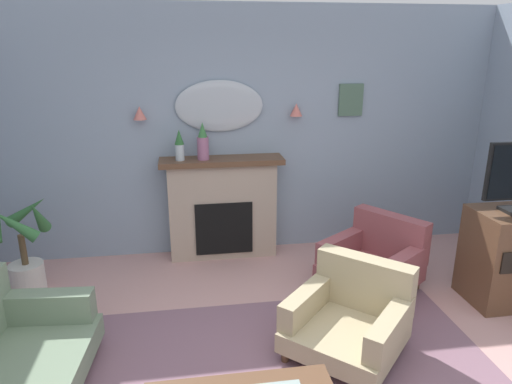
{
  "coord_description": "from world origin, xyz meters",
  "views": [
    {
      "loc": [
        -0.66,
        -2.4,
        2.33
      ],
      "look_at": [
        -0.06,
        1.51,
        1.08
      ],
      "focal_mm": 32.35,
      "sensor_mm": 36.0,
      "label": 1
    }
  ],
  "objects_px": {
    "wall_sconce_right": "(296,110)",
    "mantel_vase_left": "(179,145)",
    "mantel_vase_right": "(203,143)",
    "wall_sconce_left": "(140,113)",
    "armchair_beside_couch": "(351,316)",
    "potted_plant_corner_palm": "(24,249)",
    "fireplace": "(223,209)",
    "armchair_near_fireplace": "(375,258)",
    "framed_picture": "(351,100)",
    "wall_mirror": "(219,106)"
  },
  "relations": [
    {
      "from": "mantel_vase_right",
      "to": "wall_mirror",
      "type": "distance_m",
      "value": 0.45
    },
    {
      "from": "mantel_vase_right",
      "to": "framed_picture",
      "type": "height_order",
      "value": "framed_picture"
    },
    {
      "from": "wall_mirror",
      "to": "potted_plant_corner_palm",
      "type": "distance_m",
      "value": 2.45
    },
    {
      "from": "wall_sconce_right",
      "to": "mantel_vase_left",
      "type": "bearing_deg",
      "value": -174.73
    },
    {
      "from": "mantel_vase_left",
      "to": "armchair_beside_couch",
      "type": "relative_size",
      "value": 0.29
    },
    {
      "from": "mantel_vase_left",
      "to": "wall_sconce_left",
      "type": "xyz_separation_m",
      "value": [
        -0.4,
        0.12,
        0.33
      ]
    },
    {
      "from": "wall_sconce_right",
      "to": "armchair_beside_couch",
      "type": "relative_size",
      "value": 0.12
    },
    {
      "from": "fireplace",
      "to": "armchair_near_fireplace",
      "type": "bearing_deg",
      "value": -33.8
    },
    {
      "from": "wall_sconce_right",
      "to": "wall_sconce_left",
      "type": "bearing_deg",
      "value": 180.0
    },
    {
      "from": "wall_sconce_left",
      "to": "armchair_near_fireplace",
      "type": "height_order",
      "value": "wall_sconce_left"
    },
    {
      "from": "mantel_vase_left",
      "to": "mantel_vase_right",
      "type": "relative_size",
      "value": 0.82
    },
    {
      "from": "framed_picture",
      "to": "mantel_vase_left",
      "type": "bearing_deg",
      "value": -174.73
    },
    {
      "from": "wall_sconce_left",
      "to": "wall_sconce_right",
      "type": "xyz_separation_m",
      "value": [
        1.7,
        0.0,
        0.0
      ]
    },
    {
      "from": "armchair_beside_couch",
      "to": "potted_plant_corner_palm",
      "type": "relative_size",
      "value": 1.14
    },
    {
      "from": "mantel_vase_left",
      "to": "framed_picture",
      "type": "distance_m",
      "value": 2.0
    },
    {
      "from": "framed_picture",
      "to": "potted_plant_corner_palm",
      "type": "relative_size",
      "value": 0.36
    },
    {
      "from": "armchair_beside_couch",
      "to": "armchair_near_fireplace",
      "type": "relative_size",
      "value": 1.01
    },
    {
      "from": "wall_sconce_right",
      "to": "framed_picture",
      "type": "height_order",
      "value": "framed_picture"
    },
    {
      "from": "mantel_vase_left",
      "to": "potted_plant_corner_palm",
      "type": "height_order",
      "value": "mantel_vase_left"
    },
    {
      "from": "mantel_vase_left",
      "to": "wall_sconce_right",
      "type": "bearing_deg",
      "value": 5.27
    },
    {
      "from": "wall_sconce_left",
      "to": "potted_plant_corner_palm",
      "type": "relative_size",
      "value": 0.14
    },
    {
      "from": "fireplace",
      "to": "framed_picture",
      "type": "relative_size",
      "value": 3.78
    },
    {
      "from": "potted_plant_corner_palm",
      "to": "wall_mirror",
      "type": "bearing_deg",
      "value": 18.62
    },
    {
      "from": "fireplace",
      "to": "framed_picture",
      "type": "bearing_deg",
      "value": 5.77
    },
    {
      "from": "wall_sconce_left",
      "to": "armchair_beside_couch",
      "type": "xyz_separation_m",
      "value": [
        1.7,
        -2.01,
        -1.35
      ]
    },
    {
      "from": "mantel_vase_right",
      "to": "wall_sconce_right",
      "type": "height_order",
      "value": "wall_sconce_right"
    },
    {
      "from": "mantel_vase_right",
      "to": "wall_sconce_left",
      "type": "distance_m",
      "value": 0.73
    },
    {
      "from": "fireplace",
      "to": "mantel_vase_left",
      "type": "distance_m",
      "value": 0.88
    },
    {
      "from": "fireplace",
      "to": "wall_sconce_left",
      "type": "distance_m",
      "value": 1.38
    },
    {
      "from": "wall_mirror",
      "to": "framed_picture",
      "type": "distance_m",
      "value": 1.5
    },
    {
      "from": "fireplace",
      "to": "armchair_near_fireplace",
      "type": "xyz_separation_m",
      "value": [
        1.45,
        -0.97,
        -0.27
      ]
    },
    {
      "from": "framed_picture",
      "to": "mantel_vase_right",
      "type": "bearing_deg",
      "value": -173.96
    },
    {
      "from": "mantel_vase_right",
      "to": "wall_sconce_right",
      "type": "bearing_deg",
      "value": 6.52
    },
    {
      "from": "mantel_vase_left",
      "to": "mantel_vase_right",
      "type": "height_order",
      "value": "mantel_vase_right"
    },
    {
      "from": "wall_sconce_left",
      "to": "armchair_near_fireplace",
      "type": "relative_size",
      "value": 0.12
    },
    {
      "from": "mantel_vase_right",
      "to": "framed_picture",
      "type": "bearing_deg",
      "value": 6.04
    },
    {
      "from": "mantel_vase_right",
      "to": "mantel_vase_left",
      "type": "bearing_deg",
      "value": -180.0
    },
    {
      "from": "mantel_vase_left",
      "to": "fireplace",
      "type": "bearing_deg",
      "value": 3.6
    },
    {
      "from": "wall_sconce_right",
      "to": "armchair_near_fireplace",
      "type": "distance_m",
      "value": 1.82
    },
    {
      "from": "framed_picture",
      "to": "potted_plant_corner_palm",
      "type": "bearing_deg",
      "value": -168.96
    },
    {
      "from": "mantel_vase_left",
      "to": "wall_sconce_right",
      "type": "height_order",
      "value": "wall_sconce_right"
    },
    {
      "from": "mantel_vase_left",
      "to": "wall_sconce_left",
      "type": "bearing_deg",
      "value": 163.3
    },
    {
      "from": "wall_sconce_left",
      "to": "framed_picture",
      "type": "relative_size",
      "value": 0.39
    },
    {
      "from": "mantel_vase_left",
      "to": "mantel_vase_right",
      "type": "distance_m",
      "value": 0.25
    },
    {
      "from": "wall_sconce_right",
      "to": "wall_mirror",
      "type": "bearing_deg",
      "value": 176.63
    },
    {
      "from": "wall_mirror",
      "to": "wall_sconce_right",
      "type": "relative_size",
      "value": 6.86
    },
    {
      "from": "mantel_vase_left",
      "to": "armchair_beside_couch",
      "type": "distance_m",
      "value": 2.51
    },
    {
      "from": "framed_picture",
      "to": "wall_mirror",
      "type": "bearing_deg",
      "value": -179.62
    },
    {
      "from": "wall_sconce_left",
      "to": "potted_plant_corner_palm",
      "type": "bearing_deg",
      "value": -151.46
    },
    {
      "from": "armchair_near_fireplace",
      "to": "mantel_vase_right",
      "type": "bearing_deg",
      "value": 150.28
    }
  ]
}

